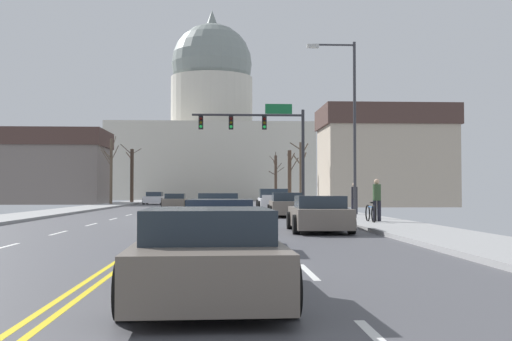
{
  "coord_description": "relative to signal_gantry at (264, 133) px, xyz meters",
  "views": [
    {
      "loc": [
        2.02,
        -29.81,
        1.42
      ],
      "look_at": [
        5.34,
        34.36,
        3.49
      ],
      "focal_mm": 43.93,
      "sensor_mm": 36.0,
      "label": 1
    }
  ],
  "objects": [
    {
      "name": "capitol_building",
      "position": [
        -4.86,
        61.03,
        5.23
      ],
      "size": [
        32.21,
        20.81,
        31.85
      ],
      "color": "beige",
      "rests_on": "ground"
    },
    {
      "name": "sedan_near_01",
      "position": [
        0.57,
        -9.72,
        -4.87
      ],
      "size": [
        2.03,
        4.5,
        1.31
      ],
      "color": "#6B6056",
      "rests_on": "ground"
    },
    {
      "name": "sedan_oncoming_00",
      "position": [
        -6.89,
        8.71,
        -4.92
      ],
      "size": [
        2.04,
        4.56,
        1.18
      ],
      "color": "#6B6056",
      "rests_on": "ground"
    },
    {
      "name": "ground",
      "position": [
        -4.86,
        -13.91,
        -5.46
      ],
      "size": [
        20.0,
        180.0,
        0.2
      ],
      "color": "#4A4A4F"
    },
    {
      "name": "bare_tree_02",
      "position": [
        3.92,
        10.74,
        -2.42
      ],
      "size": [
        1.7,
        1.61,
        5.53
      ],
      "color": "brown",
      "rests_on": "ground"
    },
    {
      "name": "sedan_near_05",
      "position": [
        -3.05,
        -35.42,
        -4.91
      ],
      "size": [
        2.12,
        4.43,
        1.19
      ],
      "color": "#6B6056",
      "rests_on": "ground"
    },
    {
      "name": "bare_tree_00",
      "position": [
        3.67,
        17.81,
        -2.59
      ],
      "size": [
        1.04,
        1.88,
        5.27
      ],
      "color": "#423328",
      "rests_on": "ground"
    },
    {
      "name": "bare_tree_04",
      "position": [
        3.85,
        36.57,
        -2.31
      ],
      "size": [
        2.16,
        2.32,
        6.25
      ],
      "color": "#423328",
      "rests_on": "ground"
    },
    {
      "name": "bicycle_parked",
      "position": [
        3.21,
        -18.21,
        -4.99
      ],
      "size": [
        0.12,
        1.77,
        0.85
      ],
      "color": "black",
      "rests_on": "ground"
    },
    {
      "name": "pickup_truck_near_00",
      "position": [
        0.41,
        -3.21,
        -4.78
      ],
      "size": [
        2.3,
        5.8,
        1.54
      ],
      "color": "silver",
      "rests_on": "ground"
    },
    {
      "name": "bare_tree_03",
      "position": [
        -13.2,
        27.42,
        -2.23
      ],
      "size": [
        2.26,
        1.55,
        6.54
      ],
      "color": "#423328",
      "rests_on": "ground"
    },
    {
      "name": "pedestrian_01",
      "position": [
        3.55,
        -17.88,
        -4.35
      ],
      "size": [
        0.35,
        0.34,
        1.77
      ],
      "color": "black",
      "rests_on": "ground"
    },
    {
      "name": "sedan_near_02",
      "position": [
        -3.06,
        -16.25,
        -4.87
      ],
      "size": [
        2.17,
        4.45,
        1.31
      ],
      "color": "#9EA3A8",
      "rests_on": "ground"
    },
    {
      "name": "flank_building_00",
      "position": [
        -20.59,
        24.49,
        -1.47
      ],
      "size": [
        10.27,
        8.7,
        7.9
      ],
      "color": "slate",
      "rests_on": "ground"
    },
    {
      "name": "sedan_near_03",
      "position": [
        0.46,
        -22.14,
        -4.89
      ],
      "size": [
        2.14,
        4.55,
        1.24
      ],
      "color": "#6B6056",
      "rests_on": "ground"
    },
    {
      "name": "flank_building_01",
      "position": [
        11.77,
        12.23,
        -0.94
      ],
      "size": [
        11.69,
        7.74,
        8.96
      ],
      "color": "#B2A38E",
      "rests_on": "ground"
    },
    {
      "name": "sedan_near_04",
      "position": [
        -2.9,
        -28.51,
        -4.91
      ],
      "size": [
        2.09,
        4.75,
        1.21
      ],
      "color": "navy",
      "rests_on": "ground"
    },
    {
      "name": "sedan_oncoming_01",
      "position": [
        -10.12,
        22.4,
        -4.88
      ],
      "size": [
        2.06,
        4.39,
        1.29
      ],
      "color": "silver",
      "rests_on": "ground"
    },
    {
      "name": "street_lamp_right",
      "position": [
        3.04,
        -14.55,
        -0.43
      ],
      "size": [
        2.33,
        0.24,
        8.33
      ],
      "color": "#333338",
      "rests_on": "ground"
    },
    {
      "name": "pedestrian_00",
      "position": [
        4.27,
        -9.99,
        -4.39
      ],
      "size": [
        0.35,
        0.34,
        1.71
      ],
      "color": "black",
      "rests_on": "ground"
    },
    {
      "name": "bare_tree_01",
      "position": [
        -13.85,
        17.99,
        -1.92
      ],
      "size": [
        1.9,
        2.26,
        6.72
      ],
      "color": "brown",
      "rests_on": "ground"
    },
    {
      "name": "signal_gantry",
      "position": [
        0.0,
        0.0,
        0.0
      ],
      "size": [
        7.91,
        0.41,
        7.39
      ],
      "color": "#28282D",
      "rests_on": "ground"
    }
  ]
}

